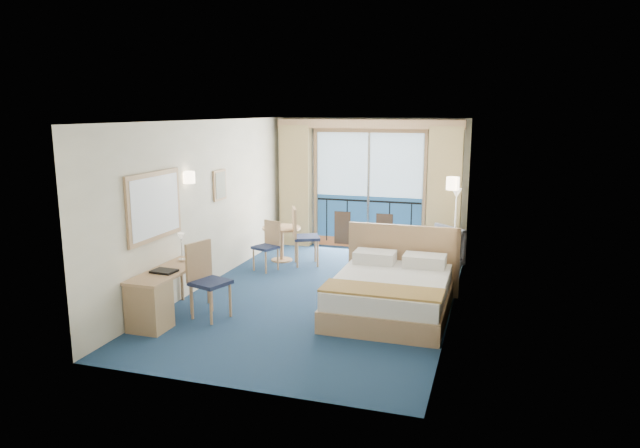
% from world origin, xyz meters
% --- Properties ---
extents(floor, '(6.50, 6.50, 0.00)m').
position_xyz_m(floor, '(0.00, 0.00, 0.00)').
color(floor, navy).
rests_on(floor, ground).
extents(room_walls, '(4.04, 6.54, 2.72)m').
position_xyz_m(room_walls, '(0.00, 0.00, 1.78)').
color(room_walls, beige).
rests_on(room_walls, ground).
extents(balcony_door, '(2.36, 0.03, 2.52)m').
position_xyz_m(balcony_door, '(-0.01, 3.22, 1.14)').
color(balcony_door, navy).
rests_on(balcony_door, room_walls).
extents(curtain_left, '(0.65, 0.22, 2.55)m').
position_xyz_m(curtain_left, '(-1.55, 3.07, 1.28)').
color(curtain_left, tan).
rests_on(curtain_left, room_walls).
extents(curtain_right, '(0.65, 0.22, 2.55)m').
position_xyz_m(curtain_right, '(1.55, 3.07, 1.28)').
color(curtain_right, tan).
rests_on(curtain_right, room_walls).
extents(pelmet, '(3.80, 0.25, 0.18)m').
position_xyz_m(pelmet, '(0.00, 3.10, 2.58)').
color(pelmet, tan).
rests_on(pelmet, room_walls).
extents(mirror, '(0.05, 1.25, 0.95)m').
position_xyz_m(mirror, '(-1.97, -1.50, 1.55)').
color(mirror, tan).
rests_on(mirror, room_walls).
extents(wall_print, '(0.04, 0.42, 0.52)m').
position_xyz_m(wall_print, '(-1.97, 0.45, 1.60)').
color(wall_print, tan).
rests_on(wall_print, room_walls).
extents(sconce_left, '(0.18, 0.18, 0.18)m').
position_xyz_m(sconce_left, '(-1.94, -0.60, 1.85)').
color(sconce_left, '#FFDFB2').
rests_on(sconce_left, room_walls).
extents(sconce_right, '(0.18, 0.18, 0.18)m').
position_xyz_m(sconce_right, '(1.94, -0.15, 1.85)').
color(sconce_right, '#FFDFB2').
rests_on(sconce_right, room_walls).
extents(bed, '(1.75, 2.08, 1.10)m').
position_xyz_m(bed, '(1.18, -0.52, 0.31)').
color(bed, tan).
rests_on(bed, ground).
extents(nightstand, '(0.45, 0.43, 0.59)m').
position_xyz_m(nightstand, '(1.76, 1.00, 0.29)').
color(nightstand, tan).
rests_on(nightstand, ground).
extents(phone, '(0.17, 0.14, 0.08)m').
position_xyz_m(phone, '(1.80, 0.99, 0.63)').
color(phone, silver).
rests_on(phone, nightstand).
extents(armchair, '(1.19, 1.19, 0.78)m').
position_xyz_m(armchair, '(1.47, 2.05, 0.39)').
color(armchair, '#444A53').
rests_on(armchair, ground).
extents(floor_lamp, '(0.20, 0.20, 1.47)m').
position_xyz_m(floor_lamp, '(1.84, 2.21, 1.11)').
color(floor_lamp, silver).
rests_on(floor_lamp, ground).
extents(desk, '(0.50, 1.47, 0.69)m').
position_xyz_m(desk, '(-1.74, -1.99, 0.38)').
color(desk, tan).
rests_on(desk, ground).
extents(desk_chair, '(0.58, 0.58, 1.06)m').
position_xyz_m(desk_chair, '(-1.26, -1.43, 0.60)').
color(desk_chair, '#1D2544').
rests_on(desk_chair, ground).
extents(folder, '(0.34, 0.26, 0.03)m').
position_xyz_m(folder, '(-1.73, -1.73, 0.70)').
color(folder, black).
rests_on(folder, desk).
extents(desk_lamp, '(0.11, 0.11, 0.40)m').
position_xyz_m(desk_lamp, '(-1.79, -1.15, 0.99)').
color(desk_lamp, silver).
rests_on(desk_lamp, desk).
extents(round_table, '(0.73, 0.73, 0.66)m').
position_xyz_m(round_table, '(-1.35, 1.72, 0.50)').
color(round_table, tan).
rests_on(round_table, ground).
extents(table_chair_a, '(0.63, 0.62, 1.09)m').
position_xyz_m(table_chair_a, '(-0.89, 1.54, 0.61)').
color(table_chair_a, '#1D2544').
rests_on(table_chair_a, ground).
extents(table_chair_b, '(0.50, 0.51, 0.89)m').
position_xyz_m(table_chair_b, '(-1.36, 1.07, 0.50)').
color(table_chair_b, '#1D2544').
rests_on(table_chair_b, ground).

